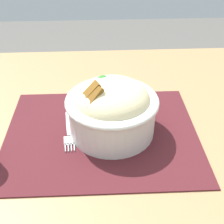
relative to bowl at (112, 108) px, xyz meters
The scene contains 4 objects.
table 0.14m from the bowl, 39.78° to the left, with size 1.27×0.91×0.76m.
placemat 0.07m from the bowl, 18.70° to the left, with size 0.41×0.33×0.00m, color #47191E.
bowl is the anchor object (origin of this frame).
fork 0.11m from the bowl, ahead, with size 0.03×0.14×0.00m.
Camera 1 is at (-0.01, 0.48, 1.19)m, focal length 48.58 mm.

